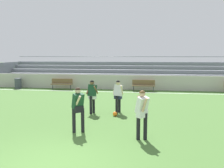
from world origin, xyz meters
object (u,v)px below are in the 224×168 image
at_px(player_white_overlapping, 142,110).
at_px(soccer_ball, 115,114).
at_px(bench_near_bin, 62,83).
at_px(player_dark_challenging, 92,94).
at_px(bench_far_left, 143,84).
at_px(player_white_dropping_back, 118,94).
at_px(player_dark_pressing_high, 78,106).
at_px(bleacher_stand, 135,73).
at_px(trash_bin, 18,83).

height_order(player_white_overlapping, soccer_ball, player_white_overlapping).
height_order(bench_near_bin, player_white_overlapping, player_white_overlapping).
bearing_deg(player_dark_challenging, bench_near_bin, 119.45).
relative_size(player_white_overlapping, soccer_ball, 7.80).
distance_m(bench_far_left, player_white_dropping_back, 7.63).
distance_m(player_white_dropping_back, player_dark_pressing_high, 3.45).
height_order(bleacher_stand, player_white_dropping_back, bleacher_stand).
bearing_deg(bleacher_stand, player_dark_challenging, -97.74).
bearing_deg(bench_far_left, trash_bin, 179.56).
bearing_deg(soccer_ball, bench_near_bin, 124.29).
bearing_deg(trash_bin, bench_near_bin, -1.18).
bearing_deg(player_dark_pressing_high, player_dark_challenging, 93.04).
height_order(bleacher_stand, bench_far_left, bleacher_stand).
height_order(bleacher_stand, trash_bin, bleacher_stand).
xyz_separation_m(bench_near_bin, player_dark_pressing_high, (4.56, -10.80, 0.47)).
relative_size(bleacher_stand, trash_bin, 29.11).
bearing_deg(player_dark_challenging, soccer_ball, -18.90).
distance_m(bench_near_bin, soccer_ball, 9.95).
relative_size(player_dark_challenging, soccer_ball, 7.54).
bearing_deg(bench_near_bin, player_dark_pressing_high, -67.10).
bearing_deg(bench_near_bin, bleacher_stand, 30.78).
xyz_separation_m(bleacher_stand, bench_near_bin, (-5.95, -3.54, -0.62)).
bearing_deg(player_dark_challenging, player_white_overlapping, -53.85).
height_order(bench_far_left, player_white_overlapping, player_white_overlapping).
height_order(trash_bin, player_dark_challenging, player_dark_challenging).
distance_m(trash_bin, player_dark_challenging, 11.50).
bearing_deg(player_white_overlapping, soccer_ball, 113.64).
bearing_deg(trash_bin, player_dark_pressing_high, -51.95).
height_order(bench_far_left, trash_bin, bench_far_left).
xyz_separation_m(bleacher_stand, player_white_overlapping, (0.99, -14.80, -0.14)).
xyz_separation_m(player_dark_challenging, player_white_overlapping, (2.53, -3.46, 0.04)).
distance_m(bleacher_stand, bench_far_left, 3.69).
bearing_deg(bench_near_bin, soccer_ball, -55.71).
bearing_deg(bench_far_left, player_dark_challenging, -106.88).
bearing_deg(bench_far_left, bench_near_bin, 180.00).
height_order(player_dark_challenging, soccer_ball, player_dark_challenging).
bearing_deg(player_white_dropping_back, bleacher_stand, 88.52).
distance_m(trash_bin, soccer_ball, 12.65).
height_order(trash_bin, player_white_dropping_back, player_white_dropping_back).
xyz_separation_m(bench_far_left, trash_bin, (-10.73, 0.08, -0.11)).
distance_m(bench_near_bin, player_dark_pressing_high, 11.74).
bearing_deg(bench_far_left, player_white_overlapping, -89.17).
bearing_deg(soccer_ball, bleacher_stand, 88.30).
xyz_separation_m(bleacher_stand, player_dark_challenging, (-1.54, -11.34, -0.18)).
distance_m(bleacher_stand, player_dark_pressing_high, 14.41).
relative_size(player_dark_challenging, player_dark_pressing_high, 0.98).
xyz_separation_m(bleacher_stand, bench_far_left, (0.83, -3.54, -0.62)).
bearing_deg(trash_bin, player_white_overlapping, -46.17).
relative_size(player_white_dropping_back, player_dark_pressing_high, 0.97).
distance_m(trash_bin, player_white_dropping_back, 12.28).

